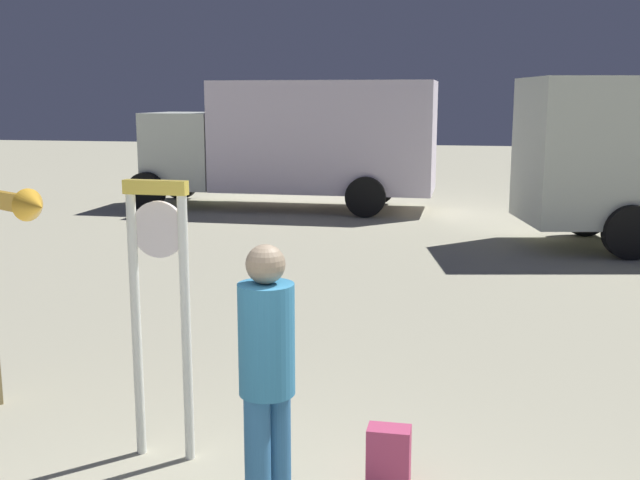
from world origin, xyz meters
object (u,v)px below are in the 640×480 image
object	(u,v)px
standing_clock	(160,289)
box_truck_near	(298,140)
arrow_sign	(3,246)
backpack	(389,458)
person_near_clock	(267,372)

from	to	relation	value
standing_clock	box_truck_near	size ratio (longest dim) A/B	0.29
arrow_sign	backpack	distance (m)	3.47
standing_clock	arrow_sign	xyz separation A→B (m)	(-1.51, 0.42, 0.18)
standing_clock	person_near_clock	xyz separation A→B (m)	(0.99, -0.75, -0.28)
person_near_clock	box_truck_near	distance (m)	13.89
standing_clock	person_near_clock	size ratio (longest dim) A/B	1.16
person_near_clock	arrow_sign	bearing A→B (deg)	154.94
arrow_sign	box_truck_near	world-z (taller)	box_truck_near
standing_clock	box_truck_near	xyz separation A→B (m)	(-1.92, 12.81, 0.36)
standing_clock	backpack	distance (m)	1.99
arrow_sign	standing_clock	bearing A→B (deg)	-15.48
standing_clock	backpack	bearing A→B (deg)	-5.66
box_truck_near	arrow_sign	bearing A→B (deg)	-88.11
standing_clock	arrow_sign	world-z (taller)	arrow_sign
arrow_sign	box_truck_near	size ratio (longest dim) A/B	0.31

